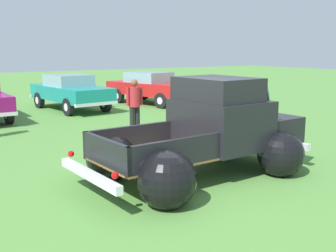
{
  "coord_description": "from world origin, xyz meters",
  "views": [
    {
      "loc": [
        -4.66,
        -6.28,
        2.47
      ],
      "look_at": [
        0.0,
        0.97,
        0.86
      ],
      "focal_mm": 44.43,
      "sensor_mm": 36.0,
      "label": 1
    }
  ],
  "objects_px": {
    "show_car_1": "(70,91)",
    "lane_cone_0": "(247,133)",
    "spectator_1": "(135,102)",
    "lane_cone_1": "(188,128)",
    "show_car_2": "(151,87)",
    "vintage_pickup_truck": "(210,137)"
  },
  "relations": [
    {
      "from": "show_car_2",
      "to": "spectator_1",
      "type": "height_order",
      "value": "spectator_1"
    },
    {
      "from": "vintage_pickup_truck",
      "to": "show_car_1",
      "type": "xyz_separation_m",
      "value": [
        0.76,
        10.1,
        0.02
      ]
    },
    {
      "from": "vintage_pickup_truck",
      "to": "lane_cone_1",
      "type": "xyz_separation_m",
      "value": [
        1.52,
        2.87,
        -0.45
      ]
    },
    {
      "from": "show_car_1",
      "to": "show_car_2",
      "type": "bearing_deg",
      "value": 81.13
    },
    {
      "from": "lane_cone_0",
      "to": "lane_cone_1",
      "type": "xyz_separation_m",
      "value": [
        -0.9,
        1.36,
        0.0
      ]
    },
    {
      "from": "show_car_1",
      "to": "lane_cone_1",
      "type": "relative_size",
      "value": 7.04
    },
    {
      "from": "show_car_1",
      "to": "spectator_1",
      "type": "distance_m",
      "value": 5.54
    },
    {
      "from": "spectator_1",
      "to": "lane_cone_1",
      "type": "relative_size",
      "value": 2.52
    },
    {
      "from": "show_car_2",
      "to": "spectator_1",
      "type": "xyz_separation_m",
      "value": [
        -3.73,
        -5.4,
        0.12
      ]
    },
    {
      "from": "spectator_1",
      "to": "show_car_2",
      "type": "bearing_deg",
      "value": 148.29
    },
    {
      "from": "spectator_1",
      "to": "lane_cone_1",
      "type": "xyz_separation_m",
      "value": [
        0.77,
        -1.69,
        -0.59
      ]
    },
    {
      "from": "show_car_1",
      "to": "lane_cone_1",
      "type": "xyz_separation_m",
      "value": [
        0.77,
        -7.23,
        -0.47
      ]
    },
    {
      "from": "lane_cone_1",
      "to": "show_car_2",
      "type": "bearing_deg",
      "value": 67.31
    },
    {
      "from": "show_car_1",
      "to": "lane_cone_0",
      "type": "distance_m",
      "value": 8.77
    },
    {
      "from": "vintage_pickup_truck",
      "to": "lane_cone_1",
      "type": "distance_m",
      "value": 3.28
    },
    {
      "from": "show_car_2",
      "to": "lane_cone_0",
      "type": "height_order",
      "value": "show_car_2"
    },
    {
      "from": "spectator_1",
      "to": "vintage_pickup_truck",
      "type": "bearing_deg",
      "value": -6.44
    },
    {
      "from": "lane_cone_0",
      "to": "show_car_2",
      "type": "bearing_deg",
      "value": 76.3
    },
    {
      "from": "vintage_pickup_truck",
      "to": "lane_cone_0",
      "type": "bearing_deg",
      "value": 28.08
    },
    {
      "from": "vintage_pickup_truck",
      "to": "lane_cone_0",
      "type": "relative_size",
      "value": 7.51
    },
    {
      "from": "show_car_2",
      "to": "lane_cone_0",
      "type": "xyz_separation_m",
      "value": [
        -2.06,
        -8.45,
        -0.47
      ]
    },
    {
      "from": "lane_cone_1",
      "to": "lane_cone_0",
      "type": "bearing_deg",
      "value": -56.41
    }
  ]
}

